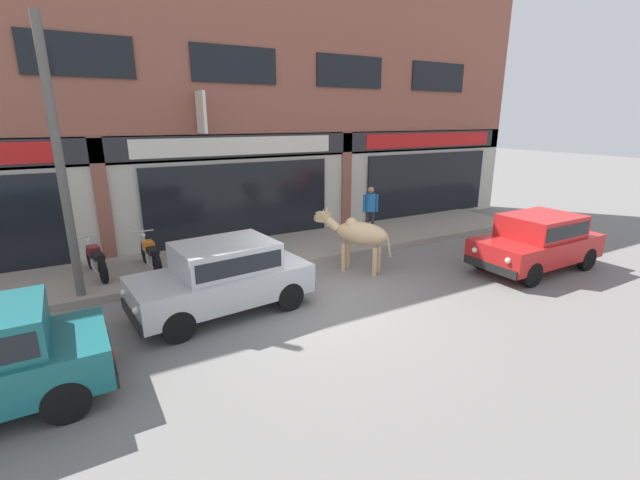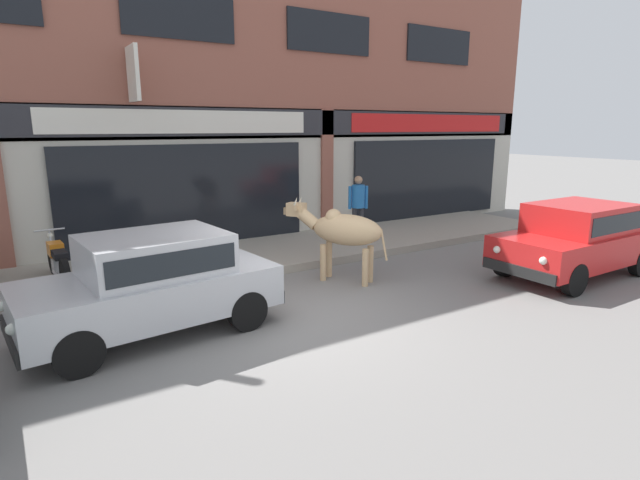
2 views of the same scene
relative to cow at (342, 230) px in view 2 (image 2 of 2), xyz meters
The scene contains 8 objects.
ground_plane 2.34m from the cow, 144.51° to the right, with size 90.00×90.00×0.00m, color slate.
sidewalk 3.10m from the cow, 125.56° to the left, with size 19.00×2.88×0.17m, color gray.
shop_building 5.49m from the cow, 112.77° to the left, with size 23.00×1.40×8.85m.
cow is the anchor object (origin of this frame).
car_0 4.70m from the cow, 27.90° to the right, with size 3.63×1.65×1.46m.
car_1 3.80m from the cow, 169.83° to the right, with size 3.73×1.95×1.46m.
motorcycle_1 5.25m from the cow, 154.38° to the left, with size 0.52×1.81×0.88m.
pedestrian 2.89m from the cow, 47.72° to the left, with size 0.47×0.32×1.60m.
Camera 2 is at (-3.59, -6.47, 2.93)m, focal length 28.00 mm.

